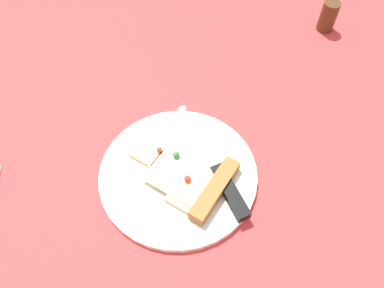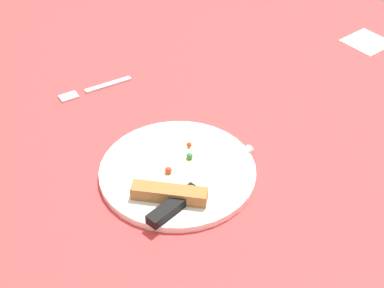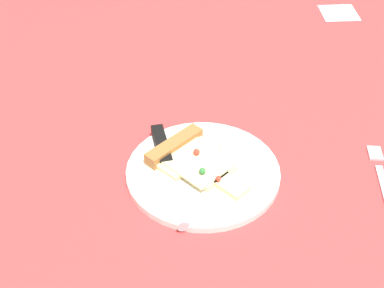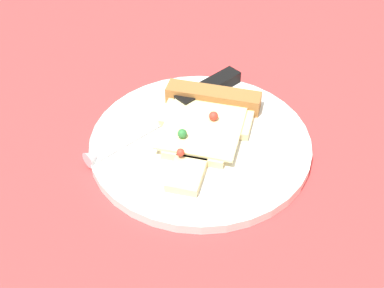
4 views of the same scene
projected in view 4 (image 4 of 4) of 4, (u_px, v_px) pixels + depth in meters
The scene contains 4 objects.
ground_plane at pixel (219, 212), 57.20cm from camera, with size 154.09×154.09×3.00cm.
plate at pixel (200, 143), 62.31cm from camera, with size 26.29×26.29×1.21cm, color white.
pizza_slice at pixel (205, 121), 63.25cm from camera, with size 18.11×17.49×2.42cm.
knife at pixel (182, 105), 65.93cm from camera, with size 24.03×5.84×2.45cm.
Camera 4 is at (23.10, 29.43, 42.50)cm, focal length 48.82 mm.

